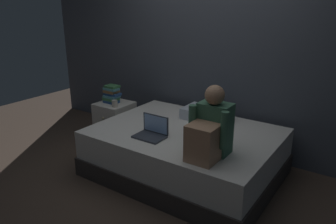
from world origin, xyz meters
TOP-DOWN VIEW (x-y plane):
  - ground_plane at (0.00, 0.00)m, footprint 8.00×8.00m
  - wall_back at (0.00, 1.20)m, footprint 5.60×0.10m
  - bed at (0.20, 0.30)m, footprint 2.00×1.50m
  - nightstand at (-1.10, 0.53)m, footprint 0.44×0.46m
  - person_sitting at (0.70, -0.10)m, footprint 0.39×0.44m
  - laptop at (0.00, -0.05)m, footprint 0.32×0.23m
  - pillow at (0.22, 0.75)m, footprint 0.56×0.36m
  - book_stack at (-1.14, 0.53)m, footprint 0.22×0.17m
  - mug at (-0.97, 0.41)m, footprint 0.08×0.08m

SIDE VIEW (x-z plane):
  - ground_plane at x=0.00m, z-range 0.00..0.00m
  - bed at x=0.20m, z-range 0.00..0.52m
  - nightstand at x=-1.10m, z-range 0.00..0.56m
  - laptop at x=0.00m, z-range 0.47..0.69m
  - pillow at x=0.22m, z-range 0.53..0.66m
  - mug at x=-0.97m, z-range 0.56..0.65m
  - book_stack at x=-1.14m, z-range 0.55..0.80m
  - person_sitting at x=0.70m, z-range 0.45..1.11m
  - wall_back at x=0.00m, z-range 0.00..2.70m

